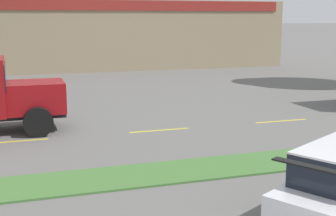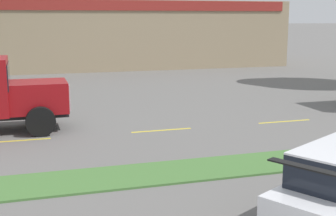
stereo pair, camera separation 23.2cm
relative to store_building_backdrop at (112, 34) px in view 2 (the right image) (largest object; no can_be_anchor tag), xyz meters
name	(u,v)px [view 2 (the right image)]	position (x,y,z in m)	size (l,w,h in m)	color
grass_verge	(161,173)	(-4.32, -31.11, -2.82)	(120.00, 1.89, 0.06)	#477538
centre_line_4	(16,141)	(-8.27, -26.17, -2.85)	(2.40, 0.14, 0.01)	yellow
centre_line_5	(162,130)	(-2.87, -26.17, -2.85)	(2.40, 0.14, 0.01)	yellow
centre_line_6	(284,121)	(2.53, -26.17, -2.85)	(2.40, 0.14, 0.01)	yellow
store_building_backdrop	(112,34)	(0.00, 0.00, 0.00)	(29.41, 12.10, 5.70)	#9E896B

